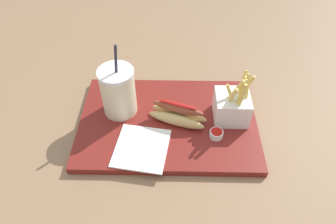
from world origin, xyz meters
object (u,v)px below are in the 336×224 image
hot_dog_1 (178,115)px  napkin_stack (141,148)px  soda_cup (118,91)px  ketchup_cup_1 (216,134)px  fries_basket (232,106)px

hot_dog_1 → napkin_stack: 0.13m
napkin_stack → soda_cup: bearing=116.9°
hot_dog_1 → ketchup_cup_1: (0.10, -0.05, -0.01)m
soda_cup → fries_basket: 0.30m
fries_basket → hot_dog_1: fries_basket is taller
soda_cup → hot_dog_1: (0.16, -0.04, -0.04)m
soda_cup → hot_dog_1: size_ratio=1.31×
fries_basket → soda_cup: bearing=176.1°
ketchup_cup_1 → fries_basket: bearing=57.9°
fries_basket → hot_dog_1: 0.15m
soda_cup → napkin_stack: bearing=-63.1°
hot_dog_1 → soda_cup: bearing=165.9°
hot_dog_1 → ketchup_cup_1: 0.11m
soda_cup → ketchup_cup_1: size_ratio=6.05×
ketchup_cup_1 → napkin_stack: (-0.19, -0.04, -0.01)m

